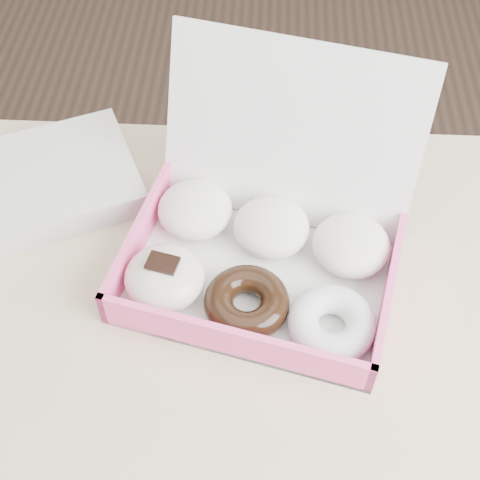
{
  "coord_description": "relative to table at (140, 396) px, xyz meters",
  "views": [
    {
      "loc": [
        0.14,
        -0.35,
        1.43
      ],
      "look_at": [
        0.12,
        0.14,
        0.81
      ],
      "focal_mm": 50.0,
      "sensor_mm": 36.0,
      "label": 1
    }
  ],
  "objects": [
    {
      "name": "table",
      "position": [
        0.0,
        0.0,
        0.0
      ],
      "size": [
        1.2,
        0.8,
        0.75
      ],
      "color": "tan",
      "rests_on": "ground"
    },
    {
      "name": "newspapers",
      "position": [
        -0.15,
        0.26,
        0.1
      ],
      "size": [
        0.29,
        0.26,
        0.04
      ],
      "primitive_type": "cube",
      "rotation": [
        0.0,
        0.0,
        0.43
      ],
      "color": "beige",
      "rests_on": "table"
    },
    {
      "name": "donut_box",
      "position": [
        0.14,
        0.15,
        0.12
      ],
      "size": [
        0.38,
        0.37,
        0.23
      ],
      "rotation": [
        0.0,
        0.0,
        -0.24
      ],
      "color": "silver",
      "rests_on": "table"
    }
  ]
}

